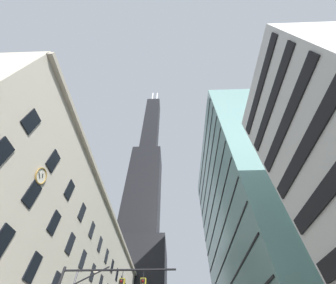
{
  "coord_description": "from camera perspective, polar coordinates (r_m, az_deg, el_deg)",
  "views": [
    {
      "loc": [
        1.68,
        -11.41,
        1.68
      ],
      "look_at": [
        0.87,
        16.23,
        35.5
      ],
      "focal_mm": 21.06,
      "sensor_mm": 36.0,
      "label": 1
    }
  ],
  "objects": [
    {
      "name": "dark_skyscraper",
      "position": [
        99.03,
        -7.67,
        -19.32
      ],
      "size": [
        23.42,
        23.42,
        178.88
      ],
      "color": "black",
      "rests_on": "ground"
    },
    {
      "name": "glass_office_midrise",
      "position": [
        49.45,
        24.17,
        -20.08
      ],
      "size": [
        17.15,
        38.81,
        47.48
      ],
      "color": "gray",
      "rests_on": "ground"
    }
  ]
}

